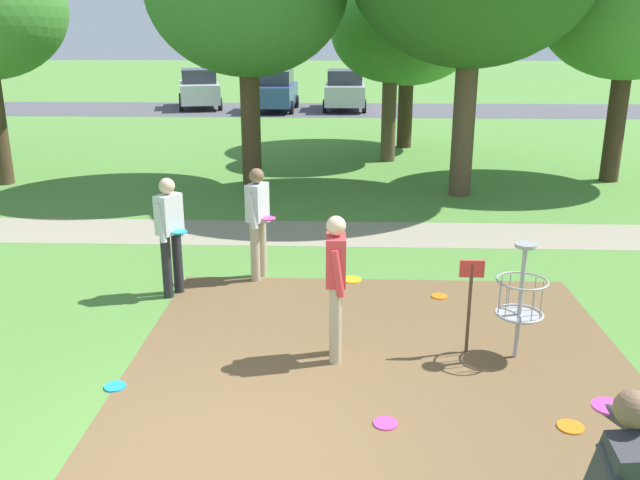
# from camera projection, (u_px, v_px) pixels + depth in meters

# --- Properties ---
(ground_plane) EXTENTS (160.00, 160.00, 0.00)m
(ground_plane) POSITION_uv_depth(u_px,v_px,m) (219.00, 464.00, 5.85)
(ground_plane) COLOR #518438
(dirt_tee_pad) EXTENTS (5.73, 5.38, 0.01)m
(dirt_tee_pad) POSITION_uv_depth(u_px,v_px,m) (381.00, 363.00, 7.61)
(dirt_tee_pad) COLOR brown
(dirt_tee_pad) RESTS_ON ground
(disc_golf_basket) EXTENTS (0.98, 0.58, 1.39)m
(disc_golf_basket) POSITION_uv_depth(u_px,v_px,m) (515.00, 297.00, 7.55)
(disc_golf_basket) COLOR #9E9EA3
(disc_golf_basket) RESTS_ON ground
(player_foreground_watching) EXTENTS (0.40, 0.47, 1.71)m
(player_foreground_watching) POSITION_uv_depth(u_px,v_px,m) (336.00, 280.00, 7.47)
(player_foreground_watching) COLOR tan
(player_foreground_watching) RESTS_ON ground
(player_waiting_left) EXTENTS (0.45, 0.49, 1.71)m
(player_waiting_left) POSITION_uv_depth(u_px,v_px,m) (170.00, 230.00, 9.32)
(player_waiting_left) COLOR #232328
(player_waiting_left) RESTS_ON ground
(player_waiting_right) EXTENTS (0.45, 0.50, 1.71)m
(player_waiting_right) POSITION_uv_depth(u_px,v_px,m) (258.00, 217.00, 9.95)
(player_waiting_right) COLOR tan
(player_waiting_right) RESTS_ON ground
(frisbee_near_basket) EXTENTS (0.26, 0.26, 0.02)m
(frisbee_near_basket) POSITION_uv_depth(u_px,v_px,m) (571.00, 427.00, 6.38)
(frisbee_near_basket) COLOR orange
(frisbee_near_basket) RESTS_ON ground
(frisbee_by_tee) EXTENTS (0.22, 0.22, 0.02)m
(frisbee_by_tee) POSITION_uv_depth(u_px,v_px,m) (439.00, 296.00, 9.51)
(frisbee_by_tee) COLOR orange
(frisbee_by_tee) RESTS_ON ground
(frisbee_far_left) EXTENTS (0.24, 0.24, 0.02)m
(frisbee_far_left) POSITION_uv_depth(u_px,v_px,m) (386.00, 423.00, 6.44)
(frisbee_far_left) COLOR #E53D99
(frisbee_far_left) RESTS_ON ground
(frisbee_far_right) EXTENTS (0.23, 0.23, 0.02)m
(frisbee_far_right) POSITION_uv_depth(u_px,v_px,m) (115.00, 386.00, 7.11)
(frisbee_far_right) COLOR #1E93DB
(frisbee_far_right) RESTS_ON ground
(tree_near_right) EXTENTS (4.36, 4.36, 6.18)m
(tree_near_right) POSITION_uv_depth(u_px,v_px,m) (632.00, 0.00, 15.53)
(tree_near_right) COLOR #422D1E
(tree_near_right) RESTS_ON ground
(tree_mid_center) EXTENTS (3.35, 3.35, 5.06)m
(tree_mid_center) POSITION_uv_depth(u_px,v_px,m) (391.00, 31.00, 18.30)
(tree_mid_center) COLOR brown
(tree_mid_center) RESTS_ON ground
(tree_far_center) EXTENTS (4.78, 4.78, 6.02)m
(tree_far_center) POSITION_uv_depth(u_px,v_px,m) (409.00, 18.00, 20.45)
(tree_far_center) COLOR #422D1E
(tree_far_center) RESTS_ON ground
(parking_lot_strip) EXTENTS (36.00, 6.00, 0.01)m
(parking_lot_strip) POSITION_uv_depth(u_px,v_px,m) (324.00, 110.00, 31.70)
(parking_lot_strip) COLOR #4C4C51
(parking_lot_strip) RESTS_ON ground
(parked_car_leftmost) EXTENTS (2.75, 4.51, 1.84)m
(parked_car_leftmost) POSITION_uv_depth(u_px,v_px,m) (199.00, 88.00, 32.23)
(parked_car_leftmost) COLOR silver
(parked_car_leftmost) RESTS_ON ground
(parked_car_center_left) EXTENTS (2.04, 4.23, 1.84)m
(parked_car_center_left) POSITION_uv_depth(u_px,v_px,m) (275.00, 91.00, 31.08)
(parked_car_center_left) COLOR #2D4784
(parked_car_center_left) RESTS_ON ground
(parked_car_center_right) EXTENTS (1.99, 4.21, 1.84)m
(parked_car_center_right) POSITION_uv_depth(u_px,v_px,m) (345.00, 90.00, 31.48)
(parked_car_center_right) COLOR #B2B7BC
(parked_car_center_right) RESTS_ON ground
(gravel_path) EXTENTS (40.00, 1.61, 0.00)m
(gravel_path) POSITION_uv_depth(u_px,v_px,m) (288.00, 233.00, 12.51)
(gravel_path) COLOR gray
(gravel_path) RESTS_ON ground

